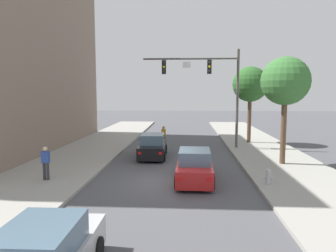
% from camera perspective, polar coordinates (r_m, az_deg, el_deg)
% --- Properties ---
extents(ground_plane, '(120.00, 120.00, 0.00)m').
position_cam_1_polar(ground_plane, '(15.50, 0.58, -10.27)').
color(ground_plane, '#4C4C51').
extents(sidewalk_left, '(5.00, 60.00, 0.15)m').
position_cam_1_polar(sidewalk_left, '(17.08, -22.04, -8.91)').
color(sidewalk_left, '#99968E').
rests_on(sidewalk_left, ground).
extents(sidewalk_right, '(5.00, 60.00, 0.15)m').
position_cam_1_polar(sidewalk_right, '(16.49, 24.10, -9.53)').
color(sidewalk_right, '#99968E').
rests_on(sidewalk_right, ground).
extents(traffic_signal_mast, '(7.32, 0.38, 7.50)m').
position_cam_1_polar(traffic_signal_mast, '(24.08, 7.76, 8.48)').
color(traffic_signal_mast, '#514C47').
rests_on(traffic_signal_mast, sidewalk_right).
extents(car_lead_black, '(1.93, 4.29, 1.60)m').
position_cam_1_polar(car_lead_black, '(21.11, -2.83, -3.83)').
color(car_lead_black, black).
rests_on(car_lead_black, ground).
extents(car_following_red, '(1.91, 4.27, 1.60)m').
position_cam_1_polar(car_following_red, '(15.52, 4.90, -7.51)').
color(car_following_red, '#B21E1E').
rests_on(car_following_red, ground).
extents(pedestrian_sidewalk_left_walker, '(0.36, 0.22, 1.64)m').
position_cam_1_polar(pedestrian_sidewalk_left_walker, '(16.23, -21.61, -6.09)').
color(pedestrian_sidewalk_left_walker, '#333338').
rests_on(pedestrian_sidewalk_left_walker, sidewalk_left).
extents(pedestrian_crossing_road, '(0.36, 0.22, 1.64)m').
position_cam_1_polar(pedestrian_crossing_road, '(25.43, -0.82, -1.67)').
color(pedestrian_crossing_road, brown).
rests_on(pedestrian_crossing_road, ground).
extents(fire_hydrant, '(0.48, 0.24, 0.72)m').
position_cam_1_polar(fire_hydrant, '(15.32, 17.99, -8.81)').
color(fire_hydrant, '#B2B2B7').
rests_on(fire_hydrant, sidewalk_right).
extents(street_tree_nearest, '(2.83, 2.83, 6.32)m').
position_cam_1_polar(street_tree_nearest, '(19.49, 20.81, 7.61)').
color(street_tree_nearest, brown).
rests_on(street_tree_nearest, sidewalk_right).
extents(street_tree_second, '(2.97, 2.97, 6.43)m').
position_cam_1_polar(street_tree_second, '(27.12, 14.91, 7.37)').
color(street_tree_second, brown).
rests_on(street_tree_second, sidewalk_right).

